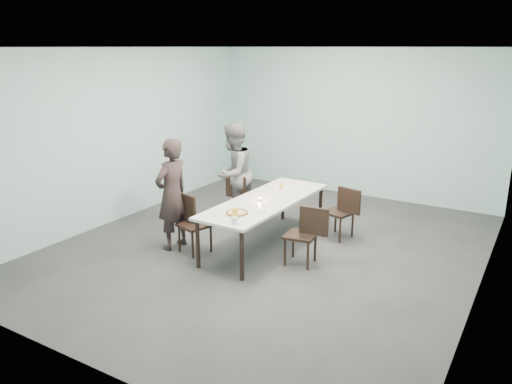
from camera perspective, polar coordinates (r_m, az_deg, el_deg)
The scene contains 16 objects.
ground at distance 7.80m, azimuth 1.44°, elevation -6.39°, with size 7.00×7.00×0.00m, color #333335.
room_shell at distance 7.26m, azimuth 1.55°, elevation 8.51°, with size 6.02×7.02×3.01m.
table at distance 7.67m, azimuth 1.10°, elevation -1.27°, with size 0.95×2.62×0.75m.
chair_near_left at distance 7.60m, azimuth -7.41°, elevation -3.11°, with size 0.65×0.52×0.87m.
chair_far_left at distance 8.64m, azimuth -1.73°, elevation -0.58°, with size 0.62×0.45×0.87m.
chair_near_right at distance 7.09m, azimuth 5.75°, elevation -4.51°, with size 0.63×0.47×0.87m.
chair_far_right at distance 8.12m, azimuth 9.87°, elevation -1.95°, with size 0.65×0.51×0.87m.
diner_near at distance 7.65m, azimuth -9.58°, elevation -0.27°, with size 0.63×0.41×1.72m, color black.
diner_far at distance 8.69m, azimuth -2.62°, elevation 2.11°, with size 0.86×0.67×1.76m, color slate.
pizza at distance 6.99m, azimuth -2.20°, elevation -2.40°, with size 0.34×0.34×0.04m.
side_plate at distance 7.14m, azimuth 0.33°, elevation -2.10°, with size 0.18×0.18×0.01m, color white.
beer_glass at distance 6.78m, azimuth -2.40°, elevation -2.51°, with size 0.08×0.08×0.15m, color gold.
water_tumbler at distance 6.61m, azimuth -2.48°, elevation -3.29°, with size 0.08×0.08×0.09m, color silver.
tealight at distance 7.60m, azimuth 0.41°, elevation -0.84°, with size 0.06×0.06×0.05m.
amber_tumbler at distance 8.25m, azimuth 2.90°, elevation 0.68°, with size 0.07×0.07×0.08m, color gold.
menu at distance 8.38m, azimuth 2.94°, elevation 0.65°, with size 0.30×0.22×0.01m, color silver.
Camera 1 is at (3.53, -6.27, 3.01)m, focal length 35.00 mm.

